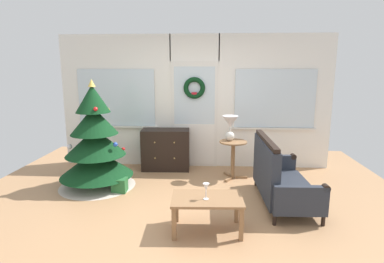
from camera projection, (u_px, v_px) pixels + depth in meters
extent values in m
plane|color=#AD7F56|center=(186.00, 211.00, 4.34)|extent=(6.76, 6.76, 0.00)
cube|color=white|center=(117.00, 101.00, 6.23)|extent=(2.15, 0.08, 2.55)
cube|color=white|center=(274.00, 102.00, 6.03)|extent=(2.15, 0.08, 2.55)
cube|color=white|center=(195.00, 47.00, 5.93)|extent=(0.94, 0.08, 0.50)
cube|color=silver|center=(194.00, 115.00, 6.14)|extent=(0.90, 0.05, 2.05)
cube|color=white|center=(194.00, 144.00, 6.23)|extent=(0.78, 0.02, 0.80)
cube|color=silver|center=(194.00, 96.00, 6.04)|extent=(0.78, 0.01, 1.10)
cube|color=silver|center=(116.00, 98.00, 6.16)|extent=(1.50, 0.01, 1.10)
cube|color=silver|center=(275.00, 99.00, 5.96)|extent=(1.50, 0.01, 1.10)
cube|color=silver|center=(118.00, 127.00, 6.26)|extent=(1.59, 0.06, 0.03)
cube|color=silver|center=(273.00, 129.00, 6.06)|extent=(1.59, 0.06, 0.03)
torus|color=black|center=(194.00, 88.00, 5.98)|extent=(0.41, 0.09, 0.41)
cube|color=red|center=(194.00, 95.00, 5.99)|extent=(0.10, 0.02, 0.10)
cylinder|color=#4C331E|center=(97.00, 179.00, 5.24)|extent=(0.10, 0.10, 0.23)
cone|color=beige|center=(98.00, 183.00, 5.25)|extent=(1.24, 1.24, 0.10)
cone|color=#0F3819|center=(96.00, 163.00, 5.18)|extent=(1.18, 1.18, 0.44)
cone|color=#0F3819|center=(95.00, 142.00, 5.11)|extent=(0.97, 0.97, 0.44)
cone|color=#0F3819|center=(94.00, 120.00, 5.04)|extent=(0.75, 0.75, 0.44)
cone|color=#0F3819|center=(92.00, 99.00, 4.97)|extent=(0.54, 0.54, 0.44)
cone|color=#E0BC4C|center=(91.00, 83.00, 4.92)|extent=(0.12, 0.12, 0.12)
sphere|color=red|center=(123.00, 149.00, 5.36)|extent=(0.06, 0.06, 0.06)
sphere|color=gold|center=(108.00, 110.00, 5.12)|extent=(0.07, 0.07, 0.07)
sphere|color=silver|center=(70.00, 147.00, 4.97)|extent=(0.08, 0.08, 0.08)
sphere|color=#264CB2|center=(115.00, 144.00, 4.94)|extent=(0.07, 0.07, 0.07)
sphere|color=red|center=(96.00, 109.00, 4.79)|extent=(0.07, 0.07, 0.07)
sphere|color=gold|center=(106.00, 128.00, 5.38)|extent=(0.05, 0.05, 0.05)
cube|color=black|center=(166.00, 149.00, 6.05)|extent=(0.92, 0.46, 0.78)
sphere|color=tan|center=(155.00, 142.00, 5.79)|extent=(0.03, 0.03, 0.03)
sphere|color=tan|center=(174.00, 143.00, 5.79)|extent=(0.03, 0.03, 0.03)
sphere|color=tan|center=(155.00, 158.00, 5.85)|extent=(0.03, 0.03, 0.03)
sphere|color=tan|center=(174.00, 158.00, 5.85)|extent=(0.03, 0.03, 0.03)
cylinder|color=black|center=(323.00, 220.00, 3.92)|extent=(0.05, 0.05, 0.14)
cylinder|color=black|center=(292.00, 182.00, 5.24)|extent=(0.05, 0.05, 0.14)
cylinder|color=black|center=(275.00, 220.00, 3.93)|extent=(0.05, 0.05, 0.14)
cylinder|color=black|center=(256.00, 181.00, 5.26)|extent=(0.05, 0.05, 0.14)
cube|color=#282D38|center=(285.00, 189.00, 4.56)|extent=(0.77, 1.32, 0.14)
cube|color=#282D38|center=(266.00, 163.00, 4.49)|extent=(0.17, 1.30, 0.62)
cube|color=black|center=(267.00, 140.00, 4.42)|extent=(0.13, 1.27, 0.06)
cube|color=#282D38|center=(301.00, 201.00, 3.86)|extent=(0.67, 0.11, 0.38)
cylinder|color=black|center=(326.00, 188.00, 3.82)|extent=(0.09, 0.09, 0.09)
cube|color=#282D38|center=(275.00, 166.00, 5.21)|extent=(0.67, 0.11, 0.38)
cylinder|color=black|center=(293.00, 156.00, 5.17)|extent=(0.09, 0.09, 0.09)
cylinder|color=#8E6642|center=(233.00, 142.00, 5.49)|extent=(0.48, 0.48, 0.02)
cylinder|color=#8E6642|center=(233.00, 161.00, 5.56)|extent=(0.07, 0.07, 0.65)
cube|color=#8E6642|center=(241.00, 177.00, 5.61)|extent=(0.20, 0.05, 0.04)
cube|color=#8E6642|center=(228.00, 174.00, 5.76)|extent=(0.14, 0.20, 0.04)
cube|color=#8E6642|center=(228.00, 179.00, 5.49)|extent=(0.14, 0.20, 0.04)
sphere|color=silver|center=(230.00, 136.00, 5.51)|extent=(0.16, 0.16, 0.16)
cylinder|color=silver|center=(230.00, 129.00, 5.49)|extent=(0.02, 0.02, 0.06)
cone|color=silver|center=(230.00, 122.00, 5.46)|extent=(0.28, 0.28, 0.20)
cube|color=#8E6642|center=(207.00, 199.00, 3.74)|extent=(0.86, 0.56, 0.03)
cube|color=#8E6642|center=(174.00, 224.00, 3.57)|extent=(0.05, 0.05, 0.39)
cube|color=#8E6642|center=(241.00, 224.00, 3.56)|extent=(0.05, 0.05, 0.39)
cube|color=#8E6642|center=(177.00, 207.00, 4.00)|extent=(0.05, 0.05, 0.39)
cube|color=#8E6642|center=(237.00, 207.00, 3.99)|extent=(0.05, 0.05, 0.39)
cylinder|color=silver|center=(206.00, 199.00, 3.69)|extent=(0.06, 0.06, 0.01)
cylinder|color=silver|center=(206.00, 195.00, 3.68)|extent=(0.01, 0.01, 0.10)
cone|color=silver|center=(206.00, 187.00, 3.66)|extent=(0.08, 0.08, 0.09)
cube|color=#266633|center=(120.00, 185.00, 4.98)|extent=(0.22, 0.20, 0.22)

